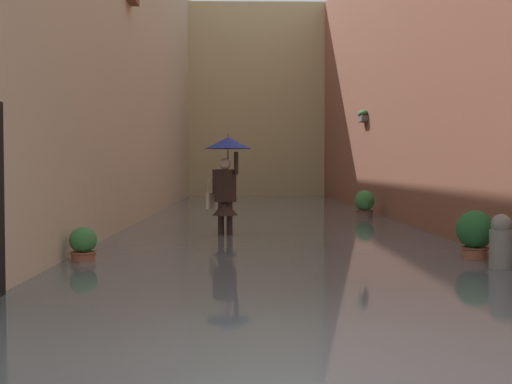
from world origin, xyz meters
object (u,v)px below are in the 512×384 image
person_wading (226,171)px  potted_plant_near_left (475,236)px  potted_plant_far_left (364,206)px  mooring_bollard (501,250)px  potted_plant_far_right (83,250)px

person_wading → potted_plant_near_left: (-3.67, 3.49, -0.93)m
potted_plant_far_left → mooring_bollard: bearing=90.5°
potted_plant_far_left → mooring_bollard: (-0.07, 9.30, -0.03)m
potted_plant_far_right → mooring_bollard: mooring_bollard is taller
person_wading → mooring_bollard: (-3.68, 4.42, -1.00)m
potted_plant_far_right → mooring_bollard: 5.69m
potted_plant_far_right → potted_plant_near_left: 5.61m
potted_plant_far_left → potted_plant_far_right: (5.55, 8.43, -0.13)m
potted_plant_far_right → mooring_bollard: (-5.62, 0.87, 0.10)m
potted_plant_far_left → potted_plant_far_right: bearing=56.6°
potted_plant_near_left → mooring_bollard: bearing=91.0°
person_wading → potted_plant_far_right: bearing=61.4°
potted_plant_near_left → mooring_bollard: 0.93m
potted_plant_near_left → potted_plant_far_left: bearing=-89.6°
potted_plant_far_left → potted_plant_near_left: potted_plant_near_left is taller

